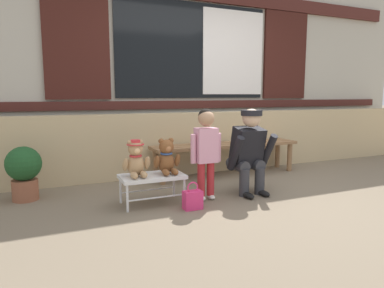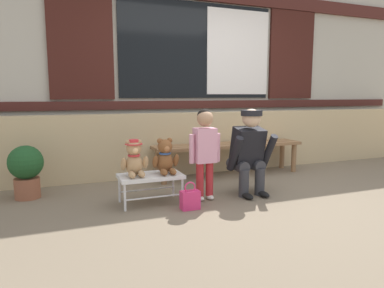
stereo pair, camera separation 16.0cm
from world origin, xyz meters
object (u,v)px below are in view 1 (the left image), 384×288
object	(u,v)px
teddy_bear_with_hat	(136,159)
child_standing	(206,144)
wooden_bench_long	(226,148)
small_display_bench	(152,178)
teddy_bear_plain	(167,158)
handbag_on_ground	(193,199)
potted_plant	(24,170)
adult_crouching	(249,151)

from	to	relation	value
teddy_bear_with_hat	child_standing	bearing A→B (deg)	-6.54
wooden_bench_long	teddy_bear_with_hat	size ratio (longest dim) A/B	5.78
small_display_bench	teddy_bear_plain	world-z (taller)	teddy_bear_plain
handbag_on_ground	potted_plant	distance (m)	1.80
teddy_bear_with_hat	wooden_bench_long	bearing A→B (deg)	29.16
small_display_bench	teddy_bear_with_hat	world-z (taller)	teddy_bear_with_hat
small_display_bench	potted_plant	world-z (taller)	potted_plant
handbag_on_ground	potted_plant	size ratio (longest dim) A/B	0.48
child_standing	potted_plant	world-z (taller)	child_standing
teddy_bear_with_hat	handbag_on_ground	world-z (taller)	teddy_bear_with_hat
child_standing	teddy_bear_with_hat	bearing A→B (deg)	173.46
potted_plant	wooden_bench_long	bearing A→B (deg)	3.91
child_standing	handbag_on_ground	distance (m)	0.61
small_display_bench	potted_plant	size ratio (longest dim) A/B	1.12
potted_plant	child_standing	bearing A→B (deg)	-22.75
small_display_bench	teddy_bear_plain	distance (m)	0.25
wooden_bench_long	teddy_bear_with_hat	world-z (taller)	teddy_bear_with_hat
wooden_bench_long	adult_crouching	bearing A→B (deg)	-103.06
wooden_bench_long	small_display_bench	xyz separation A→B (m)	(-1.31, -0.82, -0.11)
handbag_on_ground	adult_crouching	bearing A→B (deg)	17.82
small_display_bench	adult_crouching	size ratio (longest dim) A/B	0.67
teddy_bear_with_hat	handbag_on_ground	bearing A→B (deg)	-34.40
wooden_bench_long	handbag_on_ground	size ratio (longest dim) A/B	7.72
wooden_bench_long	teddy_bear_plain	size ratio (longest dim) A/B	5.78
wooden_bench_long	small_display_bench	bearing A→B (deg)	-147.89
small_display_bench	teddy_bear_with_hat	bearing A→B (deg)	179.23
small_display_bench	handbag_on_ground	size ratio (longest dim) A/B	2.35
small_display_bench	adult_crouching	distance (m)	1.13
teddy_bear_plain	handbag_on_ground	size ratio (longest dim) A/B	1.34
small_display_bench	child_standing	xyz separation A→B (m)	(0.56, -0.08, 0.33)
teddy_bear_plain	potted_plant	bearing A→B (deg)	154.18
wooden_bench_long	teddy_bear_plain	xyz separation A→B (m)	(-1.15, -0.82, 0.09)
wooden_bench_long	child_standing	world-z (taller)	child_standing
child_standing	teddy_bear_plain	bearing A→B (deg)	168.48
wooden_bench_long	potted_plant	size ratio (longest dim) A/B	3.68
teddy_bear_plain	adult_crouching	bearing A→B (deg)	-3.77
small_display_bench	adult_crouching	bearing A→B (deg)	-3.15
teddy_bear_with_hat	adult_crouching	size ratio (longest dim) A/B	0.38
potted_plant	handbag_on_ground	bearing A→B (deg)	-33.02
handbag_on_ground	potted_plant	bearing A→B (deg)	146.98
child_standing	adult_crouching	size ratio (longest dim) A/B	1.01
handbag_on_ground	potted_plant	xyz separation A→B (m)	(-1.49, 0.97, 0.23)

